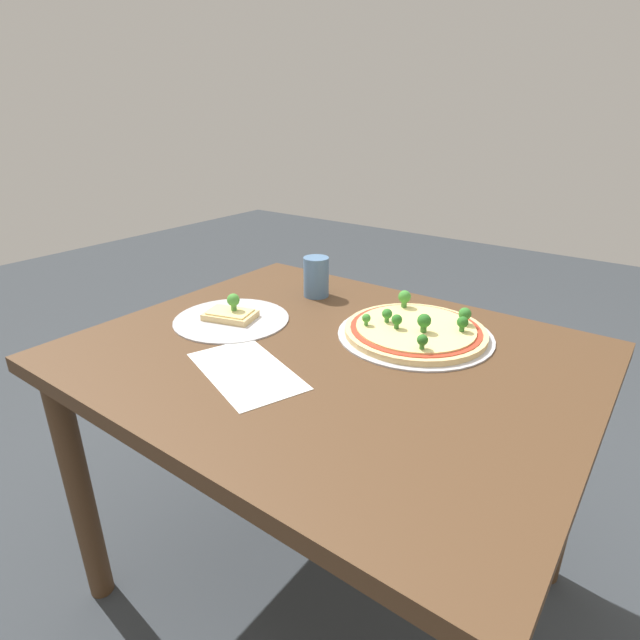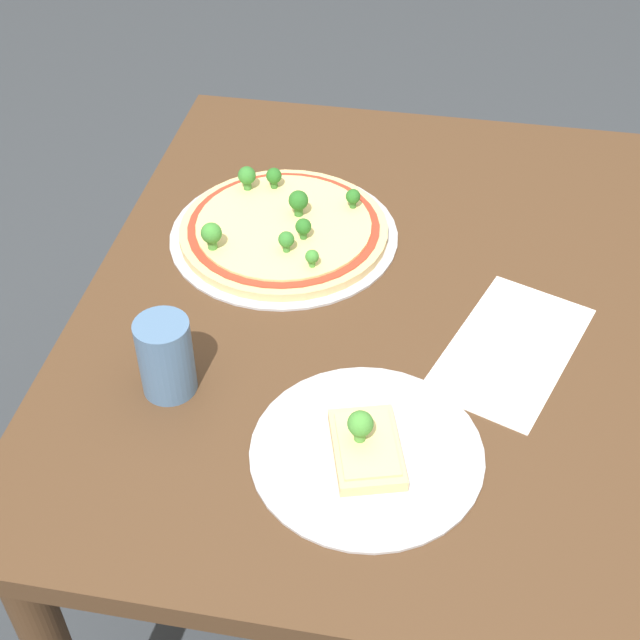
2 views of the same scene
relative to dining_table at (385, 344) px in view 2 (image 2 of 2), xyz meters
The scene contains 6 objects.
ground_plane 0.62m from the dining_table, ahead, with size 8.00×8.00×0.00m, color #33383D.
dining_table is the anchor object (origin of this frame).
pizza_tray_whole 0.24m from the dining_table, 57.16° to the left, with size 0.36×0.36×0.07m.
pizza_tray_slice 0.32m from the dining_table, behind, with size 0.29×0.29×0.07m.
drinking_cup 0.38m from the dining_table, 131.73° to the left, with size 0.07×0.07×0.11m, color #4C7099.
paper_menu 0.22m from the dining_table, 113.93° to the right, with size 0.27×0.15×0.00m, color white.
Camera 2 is at (-1.00, -0.08, 1.58)m, focal length 50.00 mm.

